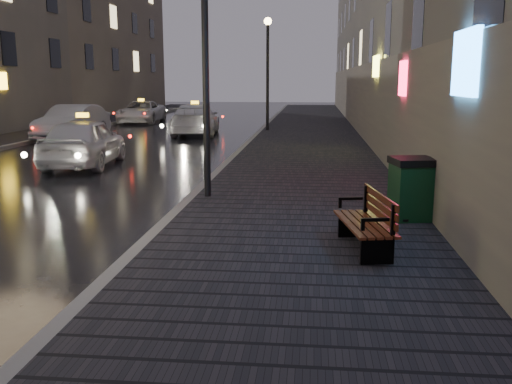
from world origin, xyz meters
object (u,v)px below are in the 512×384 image
Objects in this scene: trash_bin at (412,188)px; taxi_mid at (195,119)px; car_left_mid at (72,122)px; taxi_near at (84,142)px; taxi_far at (141,112)px; lamp_far at (268,60)px; lamp_near at (205,33)px; bench at (369,221)px.

taxi_mid reaches higher than trash_bin.
trash_bin is 18.26m from car_left_mid.
taxi_near is 0.95× the size of car_left_mid.
lamp_far is at bearing -38.30° from taxi_far.
lamp_near and lamp_far have the same top height.
trash_bin reaches higher than bench.
bench is at bearing -49.83° from lamp_near.
lamp_far is 9.43m from car_left_mid.
lamp_near is 1.23× the size of taxi_near.
car_left_mid reaches higher than taxi_far.
trash_bin is at bearing -45.79° from car_left_mid.
lamp_near is 1.06× the size of taxi_mid.
car_left_mid reaches higher than taxi_near.
lamp_near is 23.54m from taxi_far.
lamp_far reaches higher than taxi_mid.
car_left_mid is (-12.07, 13.70, 0.04)m from trash_bin.
taxi_near is at bearing 134.25° from lamp_near.
taxi_near is at bearing 132.52° from trash_bin.
lamp_near is 5.52m from bench.
lamp_near is at bearing -71.78° from taxi_far.
taxi_near is (-4.63, 4.75, -2.76)m from lamp_near.
lamp_far is 20.03m from bench.
taxi_near is at bearing -80.66° from taxi_far.
bench is 2.17m from trash_bin.
lamp_far is 4.85× the size of trash_bin.
taxi_far is at bearing 92.46° from car_left_mid.
bench is 0.36× the size of taxi_far.
taxi_far is (0.06, 9.86, -0.10)m from car_left_mid.
trash_bin is at bearing 108.35° from taxi_mid.
taxi_near is 0.86× the size of taxi_mid.
trash_bin is at bearing -77.37° from lamp_far.
car_left_mid is (-11.15, 15.65, 0.18)m from bench.
lamp_near is 3.11× the size of bench.
bench is 11.32m from taxi_near.
taxi_near is at bearing 122.47° from bench.
bench is (3.02, -3.58, -2.92)m from lamp_near.
taxi_near reaches higher than trash_bin.
bench is 0.39× the size of taxi_near.
bench is 19.21m from car_left_mid.
taxi_far is (-3.43, 17.18, -0.08)m from taxi_near.
bench is at bearing -81.22° from lamp_far.
lamp_near is at bearing 97.08° from taxi_mid.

